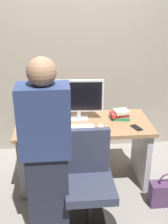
# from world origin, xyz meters

# --- Properties ---
(ground_plane) EXTENTS (9.00, 9.00, 0.00)m
(ground_plane) POSITION_xyz_m (0.00, 0.00, 0.00)
(ground_plane) COLOR gray
(wall_back) EXTENTS (6.40, 0.10, 3.00)m
(wall_back) POSITION_xyz_m (0.00, 0.86, 1.50)
(wall_back) COLOR #9E9384
(wall_back) RESTS_ON ground
(desk) EXTENTS (1.46, 0.67, 0.75)m
(desk) POSITION_xyz_m (0.00, 0.00, 0.52)
(desk) COLOR #93704C
(desk) RESTS_ON ground
(office_chair) EXTENTS (0.52, 0.52, 0.94)m
(office_chair) POSITION_xyz_m (-0.01, -0.68, 0.43)
(office_chair) COLOR black
(office_chair) RESTS_ON ground
(person_at_desk) EXTENTS (0.40, 0.24, 1.64)m
(person_at_desk) POSITION_xyz_m (-0.37, -0.77, 0.84)
(person_at_desk) COLOR #262838
(person_at_desk) RESTS_ON ground
(monitor) EXTENTS (0.54, 0.15, 0.46)m
(monitor) POSITION_xyz_m (-0.04, 0.10, 1.00)
(monitor) COLOR silver
(monitor) RESTS_ON desk
(keyboard) EXTENTS (0.43, 0.14, 0.02)m
(keyboard) POSITION_xyz_m (-0.12, -0.13, 0.76)
(keyboard) COLOR white
(keyboard) RESTS_ON desk
(mouse) EXTENTS (0.06, 0.10, 0.03)m
(mouse) POSITION_xyz_m (0.17, -0.13, 0.76)
(mouse) COLOR white
(mouse) RESTS_ON desk
(cup_near_keyboard) EXTENTS (0.07, 0.07, 0.10)m
(cup_near_keyboard) POSITION_xyz_m (-0.39, -0.07, 0.80)
(cup_near_keyboard) COLOR #D84C3F
(cup_near_keyboard) RESTS_ON desk
(cup_by_monitor) EXTENTS (0.07, 0.07, 0.09)m
(cup_by_monitor) POSITION_xyz_m (-0.41, 0.21, 0.79)
(cup_by_monitor) COLOR silver
(cup_by_monitor) RESTS_ON desk
(book_stack) EXTENTS (0.22, 0.18, 0.11)m
(book_stack) POSITION_xyz_m (0.42, 0.07, 0.80)
(book_stack) COLOR #338C59
(book_stack) RESTS_ON desk
(cell_phone) EXTENTS (0.12, 0.16, 0.01)m
(cell_phone) POSITION_xyz_m (0.54, -0.18, 0.75)
(cell_phone) COLOR black
(cell_phone) RESTS_ON desk
(handbag) EXTENTS (0.34, 0.14, 0.38)m
(handbag) POSITION_xyz_m (0.81, -0.49, 0.14)
(handbag) COLOR #4C3356
(handbag) RESTS_ON ground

